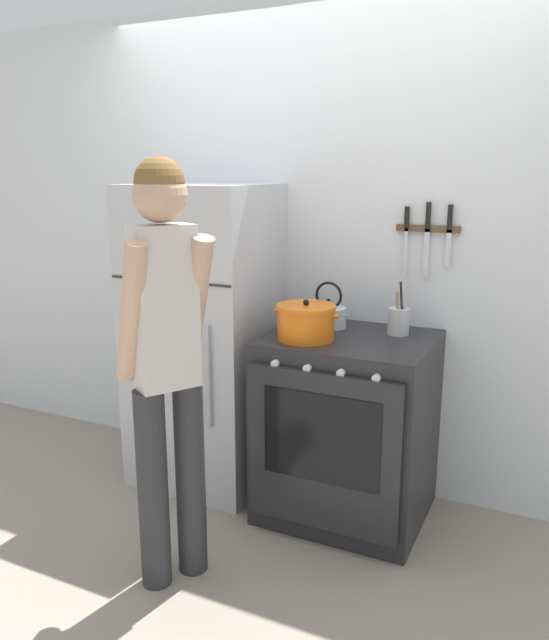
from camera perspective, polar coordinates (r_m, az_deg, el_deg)
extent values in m
plane|color=gray|center=(3.72, 3.73, -13.60)|extent=(14.00, 14.00, 0.00)
cube|color=silver|center=(3.37, 4.25, 6.31)|extent=(10.00, 0.06, 2.55)
cube|color=#B7BABF|center=(3.40, -6.43, -1.59)|extent=(0.71, 0.61, 1.63)
cube|color=#2D2D2D|center=(3.07, -9.64, 3.53)|extent=(0.69, 0.01, 0.01)
cylinder|color=#B2B5BA|center=(3.06, -6.07, -5.24)|extent=(0.02, 0.02, 0.52)
cube|color=#232326|center=(3.15, 6.70, -9.63)|extent=(0.78, 0.67, 0.92)
cube|color=black|center=(3.00, 6.93, -1.70)|extent=(0.76, 0.65, 0.02)
cube|color=black|center=(2.89, 4.67, -12.00)|extent=(0.68, 0.05, 0.70)
cylinder|color=black|center=(2.94, 2.86, -1.81)|extent=(0.21, 0.21, 0.01)
cylinder|color=black|center=(2.83, 9.43, -2.59)|extent=(0.21, 0.21, 0.01)
cylinder|color=black|center=(3.18, 4.72, -0.66)|extent=(0.21, 0.21, 0.01)
cylinder|color=black|center=(3.08, 10.83, -1.34)|extent=(0.21, 0.21, 0.01)
cylinder|color=silver|center=(2.80, 0.06, -4.03)|extent=(0.04, 0.02, 0.04)
cylinder|color=silver|center=(2.74, 3.01, -4.44)|extent=(0.04, 0.02, 0.04)
cylinder|color=silver|center=(2.68, 6.10, -4.87)|extent=(0.04, 0.02, 0.04)
cylinder|color=silver|center=(2.64, 9.30, -5.29)|extent=(0.04, 0.02, 0.04)
cube|color=#232326|center=(2.85, 4.35, -12.00)|extent=(0.72, 0.03, 0.74)
cube|color=black|center=(2.80, 4.23, -10.78)|extent=(0.55, 0.01, 0.42)
cylinder|color=orange|center=(2.92, 2.88, -0.36)|extent=(0.27, 0.27, 0.15)
cylinder|color=orange|center=(2.90, 2.90, 1.21)|extent=(0.28, 0.28, 0.02)
sphere|color=black|center=(2.90, 2.90, 1.62)|extent=(0.03, 0.03, 0.03)
cylinder|color=orange|center=(2.97, 0.29, 0.89)|extent=(0.03, 0.02, 0.02)
cylinder|color=orange|center=(2.86, 5.59, 0.33)|extent=(0.03, 0.02, 0.02)
cylinder|color=silver|center=(3.16, 4.94, 0.26)|extent=(0.18, 0.18, 0.10)
cone|color=silver|center=(3.15, 4.96, 1.39)|extent=(0.18, 0.18, 0.03)
sphere|color=black|center=(3.15, 4.97, 1.80)|extent=(0.02, 0.02, 0.02)
cone|color=silver|center=(3.13, 6.44, 0.28)|extent=(0.10, 0.03, 0.08)
torus|color=black|center=(3.14, 4.98, 2.25)|extent=(0.14, 0.01, 0.14)
cylinder|color=#B7BABF|center=(3.06, 11.27, -0.13)|extent=(0.10, 0.10, 0.13)
cylinder|color=#9E7547|center=(3.04, 11.18, 0.85)|extent=(0.02, 0.03, 0.19)
cylinder|color=#232326|center=(3.04, 11.55, 1.30)|extent=(0.02, 0.05, 0.24)
cylinder|color=#B2B5BA|center=(3.05, 11.81, 1.23)|extent=(0.04, 0.02, 0.23)
cylinder|color=#2D2D30|center=(2.68, -11.06, -14.99)|extent=(0.12, 0.12, 0.86)
cylinder|color=#2D2D30|center=(2.74, -7.69, -14.19)|extent=(0.12, 0.12, 0.86)
cube|color=beige|center=(2.45, -10.02, 1.08)|extent=(0.24, 0.28, 0.64)
cylinder|color=tan|center=(2.40, -12.90, 0.70)|extent=(0.27, 0.21, 0.57)
cylinder|color=tan|center=(2.50, -7.25, 1.45)|extent=(0.27, 0.21, 0.57)
sphere|color=tan|center=(2.39, -10.44, 11.17)|extent=(0.21, 0.21, 0.21)
sphere|color=brown|center=(2.39, -10.49, 12.28)|extent=(0.19, 0.19, 0.19)
cube|color=brown|center=(3.15, 13.85, 8.11)|extent=(0.31, 0.02, 0.03)
cube|color=silver|center=(3.18, 11.87, 6.10)|extent=(0.02, 0.00, 0.24)
cube|color=black|center=(3.16, 12.01, 9.17)|extent=(0.02, 0.02, 0.10)
cube|color=silver|center=(3.16, 13.70, 5.98)|extent=(0.03, 0.00, 0.24)
cube|color=black|center=(3.14, 13.88, 9.26)|extent=(0.02, 0.02, 0.13)
cube|color=silver|center=(3.13, 15.59, 6.33)|extent=(0.03, 0.00, 0.18)
cube|color=black|center=(3.12, 15.75, 9.04)|extent=(0.02, 0.02, 0.12)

